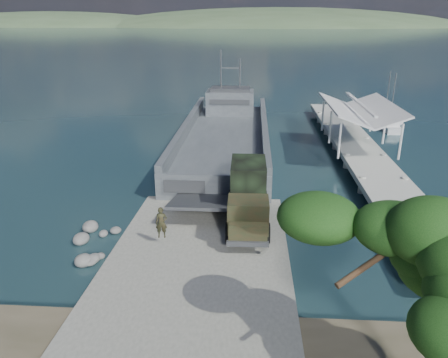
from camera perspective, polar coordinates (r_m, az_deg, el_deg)
ground at (r=25.89m, az=-2.98°, el=-9.62°), size 1400.00×1400.00×0.00m
boat_ramp at (r=24.91m, az=-3.26°, el=-10.27°), size 10.00×18.00×0.50m
shoreline_rocks at (r=27.68m, az=-15.85°, el=-8.32°), size 3.20×5.60×0.90m
distant_headlands at (r=584.27m, az=8.93°, el=19.07°), size 1000.00×240.00×48.00m
pier at (r=43.74m, az=17.19°, el=4.53°), size 6.40×44.00×6.10m
landing_craft at (r=45.32m, az=0.17°, el=4.97°), size 8.57×33.65×9.98m
military_truck at (r=27.72m, az=3.17°, el=-2.19°), size 2.67×7.84×3.61m
soldier at (r=25.70m, az=-8.14°, el=-6.45°), size 0.72×0.51×1.85m
sailboat_near at (r=57.03m, az=20.80°, el=6.43°), size 1.88×5.75×6.93m
sailboat_far at (r=61.77m, az=20.32°, el=7.48°), size 3.45×5.62×6.60m
overhang_tree at (r=14.96m, az=25.87°, el=-9.68°), size 8.23×7.58×7.47m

